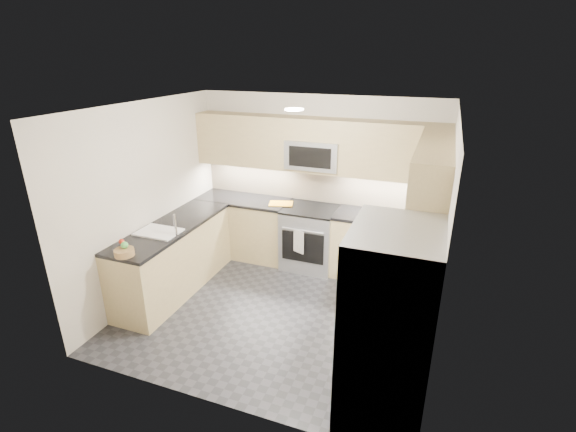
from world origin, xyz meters
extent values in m
cube|color=#25262A|center=(0.00, 0.00, 0.00)|extent=(3.60, 3.20, 0.00)
cube|color=beige|center=(0.00, 0.00, 2.50)|extent=(3.60, 3.20, 0.02)
cube|color=beige|center=(0.00, 1.60, 1.25)|extent=(3.60, 0.02, 2.50)
cube|color=beige|center=(0.00, -1.60, 1.25)|extent=(3.60, 0.02, 2.50)
cube|color=beige|center=(-1.80, 0.00, 1.25)|extent=(0.02, 3.20, 2.50)
cube|color=beige|center=(1.80, 0.00, 1.25)|extent=(0.02, 3.20, 2.50)
cube|color=tan|center=(-1.09, 1.30, 0.45)|extent=(1.42, 0.60, 0.90)
cube|color=tan|center=(1.09, 1.30, 0.45)|extent=(1.42, 0.60, 0.90)
cube|color=tan|center=(1.50, 0.15, 0.45)|extent=(0.60, 1.70, 0.90)
cube|color=tan|center=(-1.50, 0.00, 0.45)|extent=(0.60, 2.00, 0.90)
cube|color=black|center=(-1.09, 1.30, 0.92)|extent=(1.42, 0.63, 0.04)
cube|color=black|center=(1.09, 1.30, 0.92)|extent=(1.42, 0.63, 0.04)
cube|color=black|center=(1.50, 0.15, 0.92)|extent=(0.63, 1.70, 0.04)
cube|color=black|center=(-1.50, 0.00, 0.92)|extent=(0.63, 2.00, 0.04)
cube|color=tan|center=(0.00, 1.43, 1.83)|extent=(3.60, 0.35, 0.75)
cube|color=tan|center=(1.62, 0.28, 1.83)|extent=(0.35, 1.95, 0.75)
cube|color=#C3AC8D|center=(0.00, 1.60, 1.20)|extent=(3.60, 0.01, 0.51)
cube|color=#C3AC8D|center=(1.80, 0.45, 1.20)|extent=(0.01, 2.30, 0.51)
cube|color=#919398|center=(0.00, 1.28, 0.46)|extent=(0.76, 0.65, 0.91)
cube|color=black|center=(0.00, 1.28, 0.92)|extent=(0.76, 0.65, 0.03)
cube|color=black|center=(0.00, 0.95, 0.45)|extent=(0.62, 0.02, 0.45)
cylinder|color=#B2B5BA|center=(0.00, 0.93, 0.72)|extent=(0.60, 0.02, 0.02)
cube|color=#96999D|center=(0.00, 1.40, 1.70)|extent=(0.76, 0.40, 0.40)
cube|color=black|center=(0.00, 1.20, 1.70)|extent=(0.60, 0.01, 0.28)
cube|color=#A6A9AE|center=(1.45, -1.15, 0.90)|extent=(0.70, 0.90, 1.80)
cylinder|color=#B2B5BA|center=(1.08, -1.33, 0.95)|extent=(0.02, 0.02, 1.20)
cylinder|color=#B2B5BA|center=(1.08, -0.97, 0.95)|extent=(0.02, 0.02, 1.20)
cube|color=white|center=(-1.50, -0.25, 0.88)|extent=(0.52, 0.38, 0.16)
cylinder|color=silver|center=(-1.24, -0.25, 1.08)|extent=(0.03, 0.03, 0.28)
cylinder|color=green|center=(1.66, 1.29, 1.02)|extent=(0.36, 0.36, 0.16)
cube|color=orange|center=(-0.46, 1.27, 0.95)|extent=(0.40, 0.33, 0.01)
cylinder|color=#9A7648|center=(-1.46, -0.91, 0.98)|extent=(0.23, 0.23, 0.08)
sphere|color=#A12412|center=(-1.57, -0.82, 1.05)|extent=(0.06, 0.06, 0.06)
sphere|color=green|center=(-1.47, -0.88, 1.05)|extent=(0.08, 0.08, 0.08)
cube|color=white|center=(-0.05, 0.91, 0.55)|extent=(0.17, 0.08, 0.34)
camera|label=1|loc=(1.68, -4.14, 3.04)|focal=26.00mm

